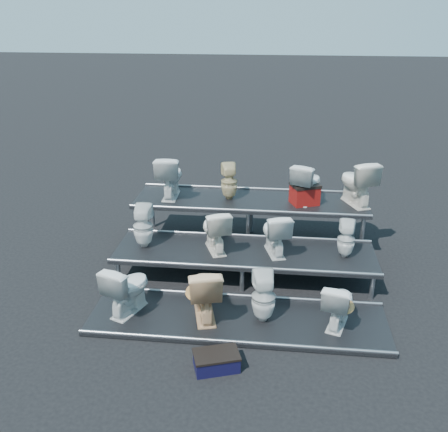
# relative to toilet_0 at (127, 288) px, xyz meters

# --- Properties ---
(ground) EXTENTS (80.00, 80.00, 0.00)m
(ground) POSITION_rel_toilet_0_xyz_m (1.57, 1.30, -0.44)
(ground) COLOR black
(ground) RESTS_ON ground
(tier_front) EXTENTS (4.20, 1.20, 0.06)m
(tier_front) POSITION_rel_toilet_0_xyz_m (1.57, 0.00, -0.41)
(tier_front) COLOR black
(tier_front) RESTS_ON ground
(tier_mid) EXTENTS (4.20, 1.20, 0.46)m
(tier_mid) POSITION_rel_toilet_0_xyz_m (1.57, 1.30, -0.21)
(tier_mid) COLOR black
(tier_mid) RESTS_ON ground
(tier_back) EXTENTS (4.20, 1.20, 0.86)m
(tier_back) POSITION_rel_toilet_0_xyz_m (1.57, 2.60, -0.01)
(tier_back) COLOR black
(tier_back) RESTS_ON ground
(toilet_0) EXTENTS (0.67, 0.85, 0.76)m
(toilet_0) POSITION_rel_toilet_0_xyz_m (0.00, 0.00, 0.00)
(toilet_0) COLOR silver
(toilet_0) RESTS_ON tier_front
(toilet_1) EXTENTS (0.64, 0.89, 0.82)m
(toilet_1) POSITION_rel_toilet_0_xyz_m (1.10, 0.00, 0.03)
(toilet_1) COLOR #E1AF7E
(toilet_1) RESTS_ON tier_front
(toilet_2) EXTENTS (0.38, 0.39, 0.74)m
(toilet_2) POSITION_rel_toilet_0_xyz_m (1.93, 0.00, -0.01)
(toilet_2) COLOR silver
(toilet_2) RESTS_ON tier_front
(toilet_3) EXTENTS (0.56, 0.74, 0.67)m
(toilet_3) POSITION_rel_toilet_0_xyz_m (2.95, 0.00, -0.05)
(toilet_3) COLOR silver
(toilet_3) RESTS_ON tier_front
(toilet_4) EXTENTS (0.33, 0.34, 0.72)m
(toilet_4) POSITION_rel_toilet_0_xyz_m (-0.10, 1.30, 0.38)
(toilet_4) COLOR silver
(toilet_4) RESTS_ON tier_mid
(toilet_5) EXTENTS (0.63, 0.80, 0.72)m
(toilet_5) POSITION_rel_toilet_0_xyz_m (1.09, 1.30, 0.38)
(toilet_5) COLOR white
(toilet_5) RESTS_ON tier_mid
(toilet_6) EXTENTS (0.57, 0.77, 0.70)m
(toilet_6) POSITION_rel_toilet_0_xyz_m (2.05, 1.30, 0.37)
(toilet_6) COLOR silver
(toilet_6) RESTS_ON tier_mid
(toilet_7) EXTENTS (0.30, 0.30, 0.60)m
(toilet_7) POSITION_rel_toilet_0_xyz_m (3.16, 1.30, 0.32)
(toilet_7) COLOR silver
(toilet_7) RESTS_ON tier_mid
(toilet_8) EXTENTS (0.46, 0.79, 0.79)m
(toilet_8) POSITION_rel_toilet_0_xyz_m (0.09, 2.60, 0.81)
(toilet_8) COLOR silver
(toilet_8) RESTS_ON tier_back
(toilet_9) EXTENTS (0.36, 0.36, 0.66)m
(toilet_9) POSITION_rel_toilet_0_xyz_m (1.18, 2.60, 0.75)
(toilet_9) COLOR #CCB784
(toilet_9) RESTS_ON tier_back
(toilet_10) EXTENTS (0.67, 0.82, 0.73)m
(toilet_10) POSITION_rel_toilet_0_xyz_m (2.58, 2.60, 0.78)
(toilet_10) COLOR silver
(toilet_10) RESTS_ON tier_back
(toilet_11) EXTENTS (0.73, 0.92, 0.82)m
(toilet_11) POSITION_rel_toilet_0_xyz_m (3.44, 2.60, 0.83)
(toilet_11) COLOR white
(toilet_11) RESTS_ON tier_back
(red_crate) EXTENTS (0.56, 0.51, 0.33)m
(red_crate) POSITION_rel_toilet_0_xyz_m (2.54, 2.51, 0.58)
(red_crate) COLOR maroon
(red_crate) RESTS_ON tier_back
(step_stool) EXTENTS (0.61, 0.48, 0.19)m
(step_stool) POSITION_rel_toilet_0_xyz_m (1.40, -1.02, -0.34)
(step_stool) COLOR black
(step_stool) RESTS_ON ground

